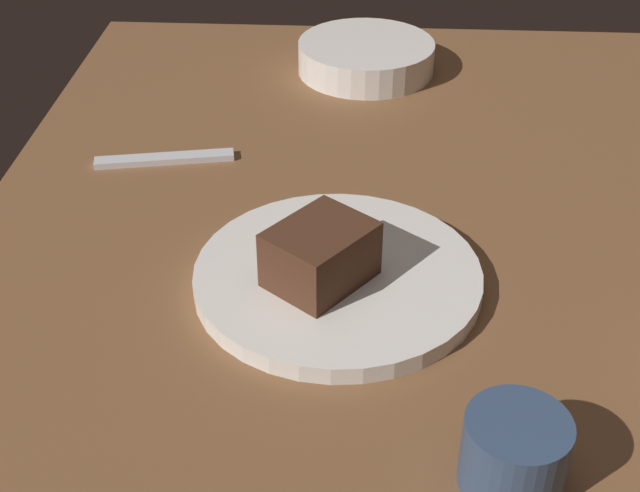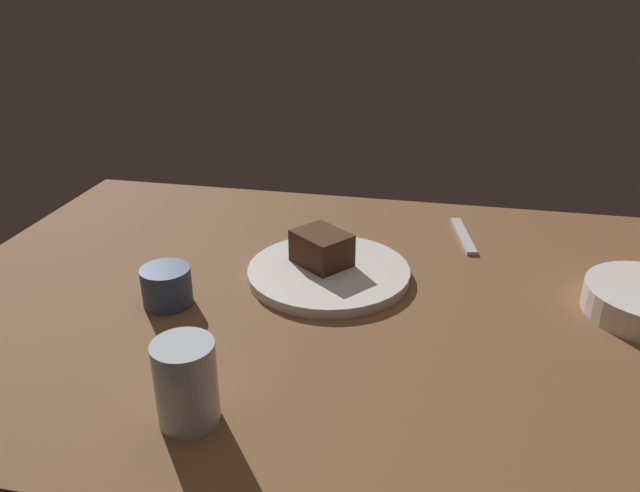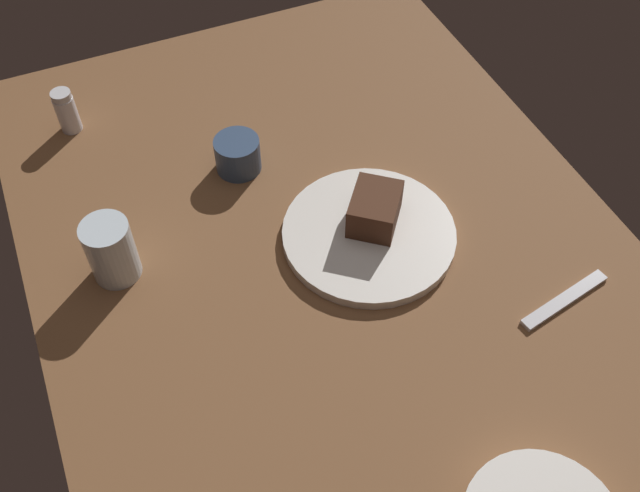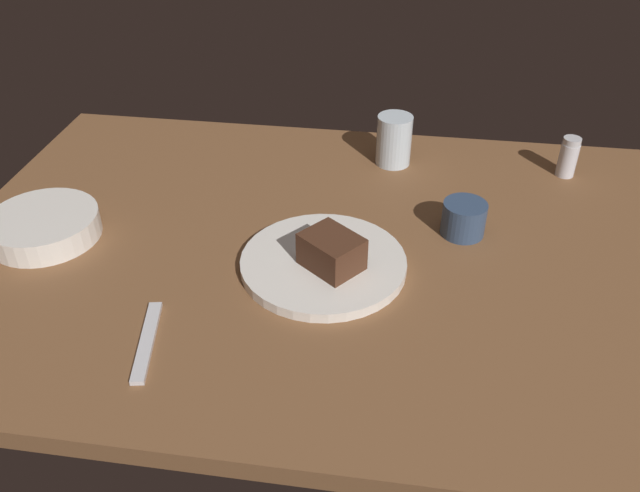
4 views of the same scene
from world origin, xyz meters
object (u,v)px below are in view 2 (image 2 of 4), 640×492
at_px(dessert_plate, 329,272).
at_px(chocolate_cake_slice, 322,248).
at_px(coffee_cup, 167,286).
at_px(dessert_spoon, 463,236).
at_px(water_glass, 186,383).

xyz_separation_m(dessert_plate, chocolate_cake_slice, (-0.01, 0.01, 0.03)).
distance_m(coffee_cup, dessert_spoon, 0.53).
xyz_separation_m(dessert_plate, dessert_spoon, (0.21, 0.20, -0.00)).
relative_size(dessert_plate, water_glass, 2.63).
bearing_deg(chocolate_cake_slice, water_glass, -100.97).
bearing_deg(dessert_spoon, coffee_cup, -63.44).
relative_size(water_glass, dessert_spoon, 0.64).
height_order(chocolate_cake_slice, coffee_cup, chocolate_cake_slice).
bearing_deg(dessert_plate, water_glass, -103.62).
distance_m(water_glass, dessert_spoon, 0.62).
bearing_deg(dessert_plate, chocolate_cake_slice, 134.48).
xyz_separation_m(dessert_plate, water_glass, (-0.09, -0.35, 0.04)).
xyz_separation_m(chocolate_cake_slice, coffee_cup, (-0.20, -0.14, -0.01)).
height_order(chocolate_cake_slice, dessert_spoon, chocolate_cake_slice).
distance_m(dessert_plate, chocolate_cake_slice, 0.04).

